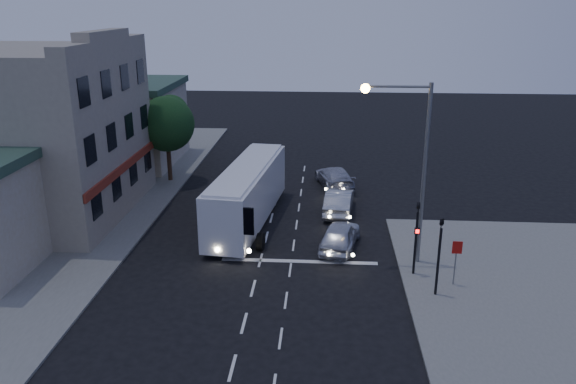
# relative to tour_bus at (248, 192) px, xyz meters

# --- Properties ---
(ground) EXTENTS (120.00, 120.00, 0.00)m
(ground) POSITION_rel_tour_bus_xyz_m (1.33, -7.28, -1.90)
(ground) COLOR black
(sidewalk_near) EXTENTS (12.00, 24.00, 0.12)m
(sidewalk_near) POSITION_rel_tour_bus_xyz_m (14.33, -11.28, -1.84)
(sidewalk_near) COLOR slate
(sidewalk_near) RESTS_ON ground
(sidewalk_far) EXTENTS (12.00, 50.00, 0.12)m
(sidewalk_far) POSITION_rel_tour_bus_xyz_m (-11.67, 0.72, -1.84)
(sidewalk_far) COLOR slate
(sidewalk_far) RESTS_ON ground
(road_markings) EXTENTS (8.00, 30.55, 0.01)m
(road_markings) POSITION_rel_tour_bus_xyz_m (2.61, -3.97, -1.89)
(road_markings) COLOR silver
(road_markings) RESTS_ON ground
(tour_bus) EXTENTS (3.60, 11.64, 3.51)m
(tour_bus) POSITION_rel_tour_bus_xyz_m (0.00, 0.00, 0.00)
(tour_bus) COLOR white
(tour_bus) RESTS_ON ground
(car_suv) EXTENTS (2.58, 4.57, 1.47)m
(car_suv) POSITION_rel_tour_bus_xyz_m (5.42, -3.48, -1.16)
(car_suv) COLOR silver
(car_suv) RESTS_ON ground
(car_sedan_a) EXTENTS (2.06, 4.75, 1.52)m
(car_sedan_a) POSITION_rel_tour_bus_xyz_m (5.47, 1.90, -1.14)
(car_sedan_a) COLOR silver
(car_sedan_a) RESTS_ON ground
(car_sedan_b) EXTENTS (3.18, 5.30, 1.44)m
(car_sedan_b) POSITION_rel_tour_bus_xyz_m (5.25, 7.26, -1.18)
(car_sedan_b) COLOR #A7A8B6
(car_sedan_b) RESTS_ON ground
(traffic_signal_main) EXTENTS (0.25, 0.35, 4.10)m
(traffic_signal_main) POSITION_rel_tour_bus_xyz_m (8.93, -6.50, 0.52)
(traffic_signal_main) COLOR black
(traffic_signal_main) RESTS_ON sidewalk_near
(traffic_signal_side) EXTENTS (0.18, 0.15, 4.10)m
(traffic_signal_side) POSITION_rel_tour_bus_xyz_m (9.63, -8.48, 0.52)
(traffic_signal_side) COLOR black
(traffic_signal_side) RESTS_ON sidewalk_near
(regulatory_sign) EXTENTS (0.45, 0.12, 2.20)m
(regulatory_sign) POSITION_rel_tour_bus_xyz_m (10.63, -7.52, -0.30)
(regulatory_sign) COLOR slate
(regulatory_sign) RESTS_ON sidewalk_near
(streetlight) EXTENTS (3.32, 0.44, 9.00)m
(streetlight) POSITION_rel_tour_bus_xyz_m (8.67, -5.08, 3.84)
(streetlight) COLOR slate
(streetlight) RESTS_ON sidewalk_near
(main_building) EXTENTS (10.12, 12.00, 11.00)m
(main_building) POSITION_rel_tour_bus_xyz_m (-12.63, 0.72, 3.26)
(main_building) COLOR gray
(main_building) RESTS_ON sidewalk_far
(low_building_north) EXTENTS (9.40, 9.40, 6.50)m
(low_building_north) POSITION_rel_tour_bus_xyz_m (-12.17, 12.72, 1.49)
(low_building_north) COLOR tan
(low_building_north) RESTS_ON sidewalk_far
(street_tree) EXTENTS (4.00, 4.00, 6.20)m
(street_tree) POSITION_rel_tour_bus_xyz_m (-6.88, 7.74, 2.60)
(street_tree) COLOR black
(street_tree) RESTS_ON sidewalk_far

